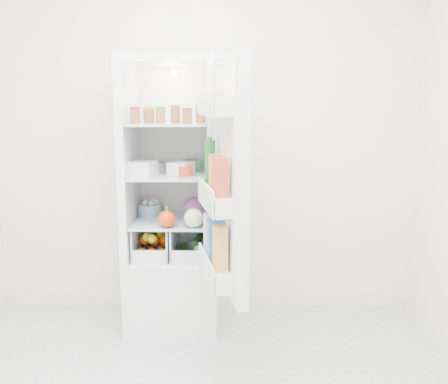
{
  "coord_description": "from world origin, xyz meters",
  "views": [
    {
      "loc": [
        0.2,
        -2.03,
        1.54
      ],
      "look_at": [
        0.15,
        0.95,
        0.98
      ],
      "focal_mm": 40.0,
      "sensor_mm": 36.0,
      "label": 1
    }
  ],
  "objects_px": {
    "refrigerator": "(174,229)",
    "mushroom_bowl": "(150,210)",
    "fridge_door": "(226,182)",
    "red_cabbage": "(195,209)"
  },
  "relations": [
    {
      "from": "refrigerator",
      "to": "red_cabbage",
      "type": "height_order",
      "value": "refrigerator"
    },
    {
      "from": "red_cabbage",
      "to": "fridge_door",
      "type": "relative_size",
      "value": 0.12
    },
    {
      "from": "red_cabbage",
      "to": "mushroom_bowl",
      "type": "relative_size",
      "value": 0.96
    },
    {
      "from": "refrigerator",
      "to": "mushroom_bowl",
      "type": "xyz_separation_m",
      "value": [
        -0.17,
        0.05,
        0.12
      ]
    },
    {
      "from": "mushroom_bowl",
      "to": "fridge_door",
      "type": "xyz_separation_m",
      "value": [
        0.53,
        -0.68,
        0.31
      ]
    },
    {
      "from": "red_cabbage",
      "to": "refrigerator",
      "type": "bearing_deg",
      "value": 144.43
    },
    {
      "from": "mushroom_bowl",
      "to": "fridge_door",
      "type": "height_order",
      "value": "fridge_door"
    },
    {
      "from": "red_cabbage",
      "to": "mushroom_bowl",
      "type": "xyz_separation_m",
      "value": [
        -0.32,
        0.16,
        -0.04
      ]
    },
    {
      "from": "fridge_door",
      "to": "mushroom_bowl",
      "type": "bearing_deg",
      "value": 25.62
    },
    {
      "from": "fridge_door",
      "to": "red_cabbage",
      "type": "bearing_deg",
      "value": 9.76
    }
  ]
}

